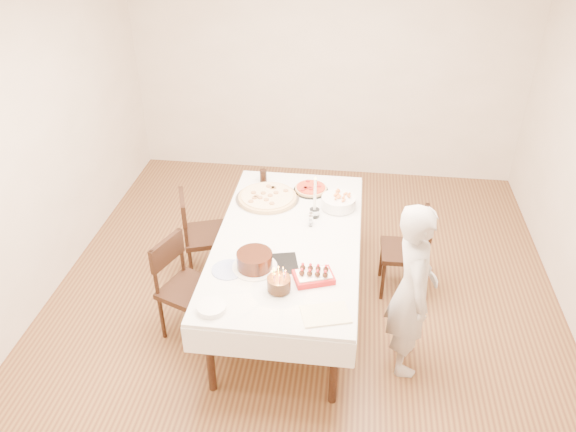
# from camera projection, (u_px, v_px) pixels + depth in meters

# --- Properties ---
(floor) EXTENTS (5.00, 5.00, 0.00)m
(floor) POSITION_uv_depth(u_px,v_px,m) (303.00, 302.00, 4.96)
(floor) COLOR #522E1C
(floor) RESTS_ON ground
(wall_back) EXTENTS (4.50, 0.04, 2.70)m
(wall_back) POSITION_uv_depth(u_px,v_px,m) (327.00, 64.00, 6.31)
(wall_back) COLOR beige
(wall_back) RESTS_ON floor
(wall_left) EXTENTS (0.04, 5.00, 2.70)m
(wall_left) POSITION_uv_depth(u_px,v_px,m) (24.00, 150.00, 4.47)
(wall_left) COLOR beige
(wall_left) RESTS_ON floor
(dining_table) EXTENTS (1.27, 2.20, 0.75)m
(dining_table) POSITION_uv_depth(u_px,v_px,m) (288.00, 274.00, 4.69)
(dining_table) COLOR silver
(dining_table) RESTS_ON floor
(chair_right_savory) EXTENTS (0.43, 0.43, 0.82)m
(chair_right_savory) POSITION_uv_depth(u_px,v_px,m) (403.00, 251.00, 4.90)
(chair_right_savory) COLOR black
(chair_right_savory) RESTS_ON floor
(chair_left_savory) EXTENTS (0.57, 0.57, 0.87)m
(chair_left_savory) POSITION_uv_depth(u_px,v_px,m) (207.00, 235.00, 5.07)
(chair_left_savory) COLOR black
(chair_left_savory) RESTS_ON floor
(chair_left_dessert) EXTENTS (0.58, 0.58, 0.87)m
(chair_left_dessert) POSITION_uv_depth(u_px,v_px,m) (190.00, 290.00, 4.43)
(chair_left_dessert) COLOR black
(chair_left_dessert) RESTS_ON floor
(person) EXTENTS (0.38, 0.54, 1.42)m
(person) POSITION_uv_depth(u_px,v_px,m) (412.00, 290.00, 4.01)
(person) COLOR beige
(person) RESTS_ON floor
(pizza_white) EXTENTS (0.69, 0.69, 0.04)m
(pizza_white) POSITION_uv_depth(u_px,v_px,m) (267.00, 197.00, 4.98)
(pizza_white) COLOR beige
(pizza_white) RESTS_ON dining_table
(pizza_pepperoni) EXTENTS (0.36, 0.36, 0.04)m
(pizza_pepperoni) POSITION_uv_depth(u_px,v_px,m) (311.00, 189.00, 5.10)
(pizza_pepperoni) COLOR red
(pizza_pepperoni) RESTS_ON dining_table
(red_placemat) EXTENTS (0.27, 0.27, 0.01)m
(red_placemat) POSITION_uv_depth(u_px,v_px,m) (340.00, 199.00, 4.99)
(red_placemat) COLOR #B21E1E
(red_placemat) RESTS_ON dining_table
(pasta_bowl) EXTENTS (0.38, 0.38, 0.10)m
(pasta_bowl) POSITION_uv_depth(u_px,v_px,m) (339.00, 202.00, 4.84)
(pasta_bowl) COLOR white
(pasta_bowl) RESTS_ON dining_table
(taper_candle) EXTENTS (0.09, 0.09, 0.39)m
(taper_candle) POSITION_uv_depth(u_px,v_px,m) (315.00, 197.00, 4.64)
(taper_candle) COLOR white
(taper_candle) RESTS_ON dining_table
(shaker_pair) EXTENTS (0.11, 0.11, 0.10)m
(shaker_pair) POSITION_uv_depth(u_px,v_px,m) (311.00, 221.00, 4.60)
(shaker_pair) COLOR white
(shaker_pair) RESTS_ON dining_table
(cola_glass) EXTENTS (0.08, 0.08, 0.12)m
(cola_glass) POSITION_uv_depth(u_px,v_px,m) (263.00, 176.00, 5.23)
(cola_glass) COLOR black
(cola_glass) RESTS_ON dining_table
(layer_cake) EXTENTS (0.38, 0.38, 0.13)m
(layer_cake) POSITION_uv_depth(u_px,v_px,m) (255.00, 261.00, 4.13)
(layer_cake) COLOR black
(layer_cake) RESTS_ON dining_table
(cake_board) EXTENTS (0.32, 0.32, 0.01)m
(cake_board) POSITION_uv_depth(u_px,v_px,m) (280.00, 264.00, 4.20)
(cake_board) COLOR black
(cake_board) RESTS_ON dining_table
(birthday_cake) EXTENTS (0.20, 0.20, 0.16)m
(birthday_cake) POSITION_uv_depth(u_px,v_px,m) (279.00, 280.00, 3.90)
(birthday_cake) COLOR #3C2110
(birthday_cake) RESTS_ON dining_table
(strawberry_box) EXTENTS (0.33, 0.27, 0.07)m
(strawberry_box) POSITION_uv_depth(u_px,v_px,m) (314.00, 276.00, 4.02)
(strawberry_box) COLOR #AB1314
(strawberry_box) RESTS_ON dining_table
(box_lid) EXTENTS (0.36, 0.29, 0.03)m
(box_lid) POSITION_uv_depth(u_px,v_px,m) (326.00, 315.00, 3.73)
(box_lid) COLOR beige
(box_lid) RESTS_ON dining_table
(plate_stack) EXTENTS (0.22, 0.22, 0.04)m
(plate_stack) POSITION_uv_depth(u_px,v_px,m) (212.00, 308.00, 3.76)
(plate_stack) COLOR white
(plate_stack) RESTS_ON dining_table
(china_plate) EXTENTS (0.32, 0.32, 0.01)m
(china_plate) POSITION_uv_depth(u_px,v_px,m) (228.00, 270.00, 4.13)
(china_plate) COLOR white
(china_plate) RESTS_ON dining_table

